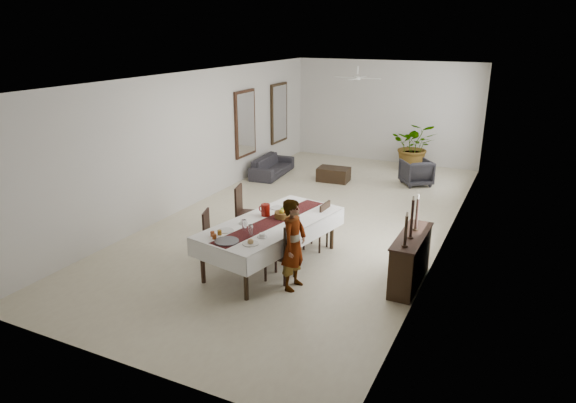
{
  "coord_description": "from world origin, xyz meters",
  "views": [
    {
      "loc": [
        4.35,
        -10.14,
        4.13
      ],
      "look_at": [
        0.38,
        -1.94,
        1.05
      ],
      "focal_mm": 32.0,
      "sensor_mm": 36.0,
      "label": 1
    }
  ],
  "objects_px": {
    "red_pitcher": "(266,210)",
    "woman": "(294,245)",
    "dining_table_top": "(272,223)",
    "sofa": "(272,166)",
    "sideboard_body": "(410,260)"
  },
  "relations": [
    {
      "from": "red_pitcher",
      "to": "sideboard_body",
      "type": "xyz_separation_m",
      "value": [
        2.68,
        0.12,
        -0.52
      ]
    },
    {
      "from": "woman",
      "to": "sofa",
      "type": "distance_m",
      "value": 7.03
    },
    {
      "from": "red_pitcher",
      "to": "sofa",
      "type": "bearing_deg",
      "value": 116.4
    },
    {
      "from": "dining_table_top",
      "to": "sofa",
      "type": "xyz_separation_m",
      "value": [
        -2.82,
        5.41,
        -0.53
      ]
    },
    {
      "from": "woman",
      "to": "red_pitcher",
      "type": "bearing_deg",
      "value": 51.62
    },
    {
      "from": "red_pitcher",
      "to": "sofa",
      "type": "xyz_separation_m",
      "value": [
        -2.58,
        5.19,
        -0.69
      ]
    },
    {
      "from": "woman",
      "to": "sideboard_body",
      "type": "height_order",
      "value": "woman"
    },
    {
      "from": "red_pitcher",
      "to": "sideboard_body",
      "type": "relative_size",
      "value": 0.15
    },
    {
      "from": "sideboard_body",
      "to": "dining_table_top",
      "type": "bearing_deg",
      "value": -172.1
    },
    {
      "from": "red_pitcher",
      "to": "sideboard_body",
      "type": "bearing_deg",
      "value": 2.6
    },
    {
      "from": "red_pitcher",
      "to": "woman",
      "type": "xyz_separation_m",
      "value": [
        0.98,
        -0.85,
        -0.18
      ]
    },
    {
      "from": "dining_table_top",
      "to": "woman",
      "type": "distance_m",
      "value": 0.97
    },
    {
      "from": "dining_table_top",
      "to": "sideboard_body",
      "type": "relative_size",
      "value": 1.85
    },
    {
      "from": "sideboard_body",
      "to": "red_pitcher",
      "type": "bearing_deg",
      "value": -177.4
    },
    {
      "from": "dining_table_top",
      "to": "sideboard_body",
      "type": "xyz_separation_m",
      "value": [
        2.44,
        0.34,
        -0.37
      ]
    }
  ]
}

